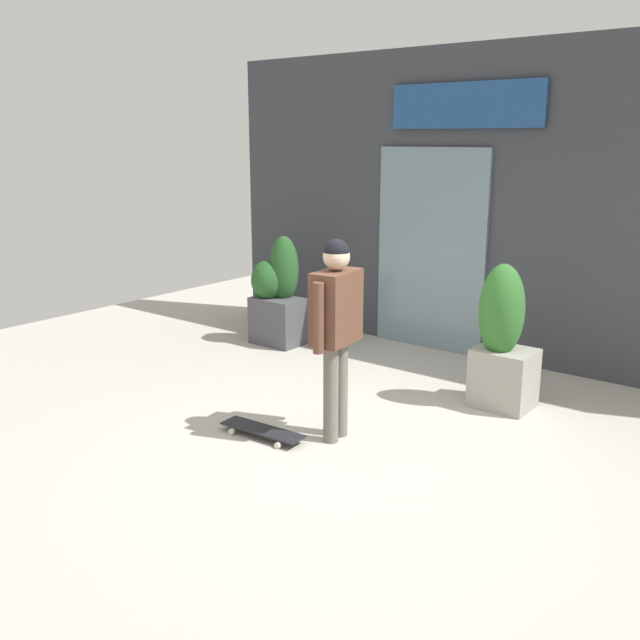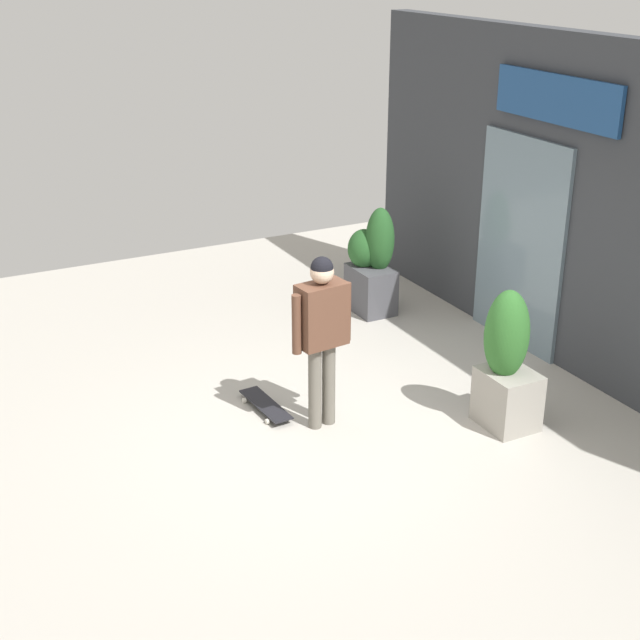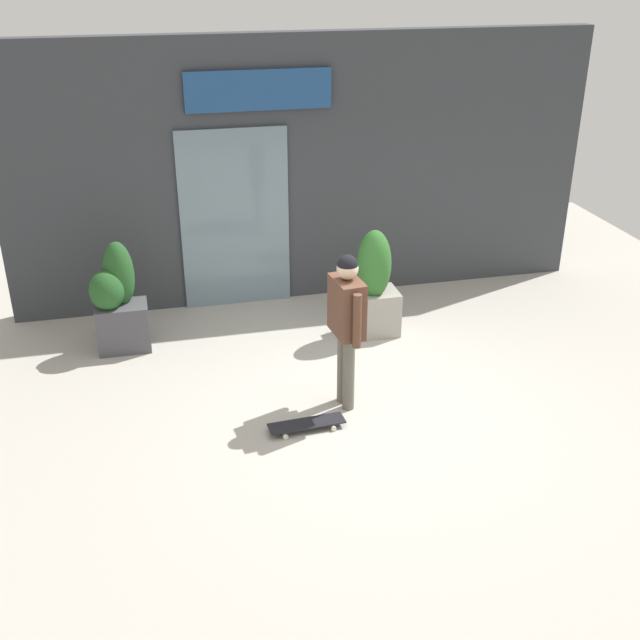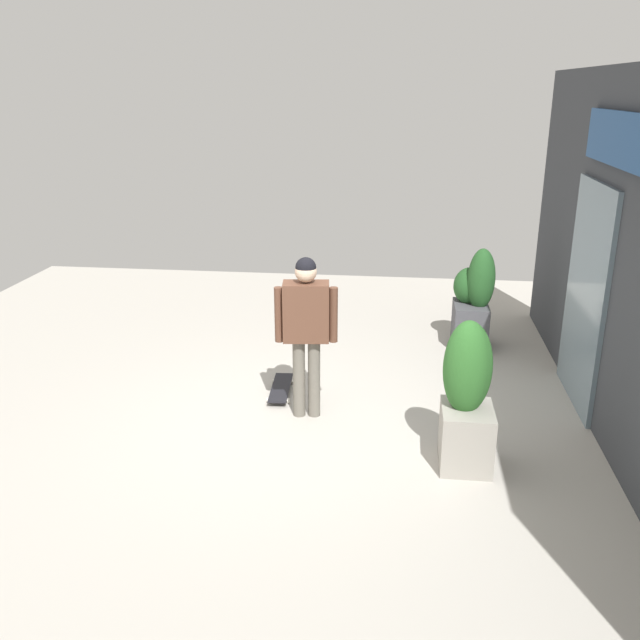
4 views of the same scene
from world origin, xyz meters
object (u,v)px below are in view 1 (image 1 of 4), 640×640
at_px(skateboarder, 336,318).
at_px(planter_box_left, 502,333).
at_px(skateboard, 262,430).
at_px(planter_box_right, 277,296).

relative_size(skateboarder, planter_box_left, 1.24).
height_order(skateboard, planter_box_right, planter_box_right).
xyz_separation_m(skateboard, planter_box_left, (1.31, 1.96, 0.68)).
relative_size(planter_box_left, planter_box_right, 1.03).
distance_m(skateboarder, skateboard, 1.20).
relative_size(skateboard, planter_box_right, 0.60).
bearing_deg(skateboarder, skateboard, 29.71).
xyz_separation_m(skateboarder, planter_box_right, (-2.35, 1.93, -0.46)).
bearing_deg(planter_box_left, planter_box_right, 173.76).
height_order(skateboarder, planter_box_right, skateboarder).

